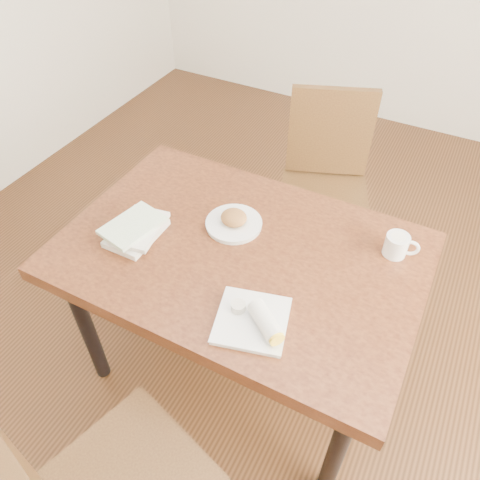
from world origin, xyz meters
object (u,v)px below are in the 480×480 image
at_px(plate_burrito, 256,321).
at_px(coffee_mug, 397,245).
at_px(table, 240,265).
at_px(plate_scone, 234,222).
at_px(book_stack, 137,230).
at_px(chair_far, 326,176).

bearing_deg(plate_burrito, coffee_mug, 59.03).
xyz_separation_m(table, plate_scone, (-0.08, 0.10, 0.10)).
distance_m(plate_burrito, book_stack, 0.58).
bearing_deg(chair_far, plate_scone, -99.92).
height_order(chair_far, plate_scone, chair_far).
xyz_separation_m(table, book_stack, (-0.37, -0.11, 0.11)).
bearing_deg(table, plate_scone, 127.75).
bearing_deg(table, chair_far, 86.76).
distance_m(chair_far, book_stack, 1.04).
relative_size(chair_far, plate_burrito, 3.63).
bearing_deg(plate_scone, plate_burrito, -53.38).
relative_size(coffee_mug, book_stack, 0.48).
height_order(plate_burrito, book_stack, plate_burrito).
distance_m(table, book_stack, 0.40).
bearing_deg(plate_scone, table, -52.25).
xyz_separation_m(coffee_mug, book_stack, (-0.85, -0.34, -0.01)).
bearing_deg(table, plate_burrito, -53.83).
relative_size(chair_far, coffee_mug, 7.95).
relative_size(table, chair_far, 1.33).
height_order(plate_scone, plate_burrito, plate_burrito).
distance_m(chair_far, coffee_mug, 0.77).
height_order(coffee_mug, plate_burrito, coffee_mug).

